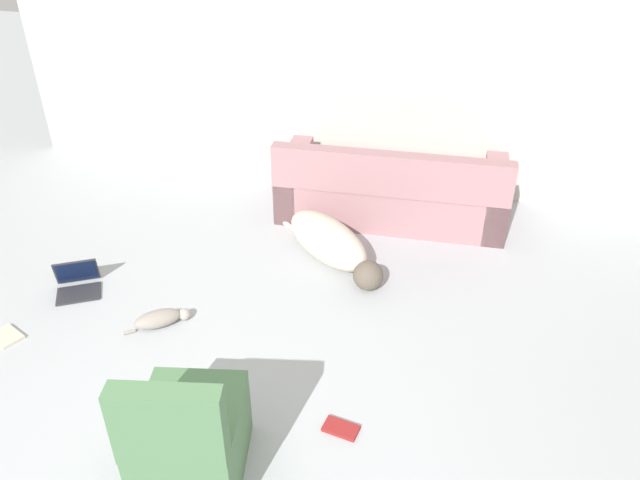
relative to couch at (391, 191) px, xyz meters
The scene contains 8 objects.
wall_back 1.35m from the couch, 133.93° to the left, with size 6.94×0.06×2.57m.
couch is the anchor object (origin of this frame).
dog 0.96m from the couch, 113.02° to the right, with size 1.15×0.99×0.36m.
cat 2.46m from the couch, 124.61° to the right, with size 0.43×0.35×0.13m.
laptop_open 2.86m from the couch, 141.69° to the right, with size 0.44×0.43×0.24m.
book_red 2.66m from the couch, 87.61° to the right, with size 0.23×0.15×0.02m.
book_cream 3.43m from the couch, 134.91° to the right, with size 0.27×0.24×0.02m.
side_chair 3.23m from the couch, 101.00° to the right, with size 0.67×0.77×0.92m.
Camera 1 is at (1.23, -1.70, 3.02)m, focal length 35.00 mm.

